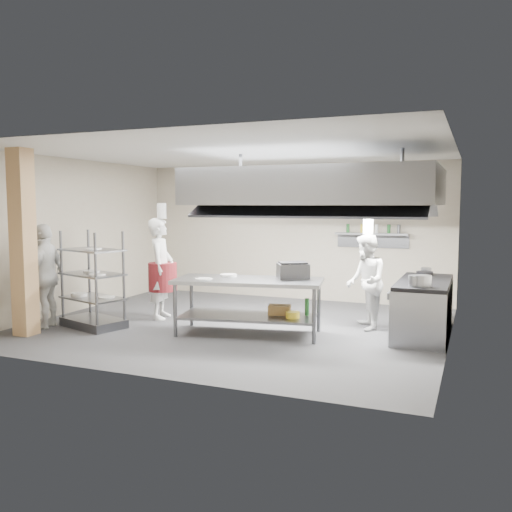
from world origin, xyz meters
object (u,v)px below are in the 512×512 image
at_px(chef_head, 161,269).
at_px(chef_line, 366,282).
at_px(griddle, 293,271).
at_px(pass_rack, 92,279).
at_px(island, 248,307).
at_px(cooking_range, 424,310).
at_px(stockpot, 423,281).
at_px(chef_plating, 46,276).

xyz_separation_m(chef_head, chef_line, (3.68, 0.57, -0.12)).
bearing_deg(griddle, pass_rack, 165.54).
xyz_separation_m(island, chef_line, (1.69, 1.10, 0.36)).
relative_size(island, griddle, 4.82).
distance_m(cooking_range, chef_line, 1.04).
height_order(island, griddle, griddle).
relative_size(chef_line, stockpot, 6.53).
bearing_deg(stockpot, griddle, 177.34).
bearing_deg(chef_plating, chef_head, 119.48).
bearing_deg(cooking_range, chef_line, 174.11).
height_order(chef_line, griddle, chef_line).
height_order(island, chef_head, chef_head).
relative_size(chef_head, griddle, 3.78).
relative_size(pass_rack, cooking_range, 0.83).
xyz_separation_m(cooking_range, stockpot, (0.04, -0.73, 0.57)).
xyz_separation_m(cooking_range, chef_line, (-0.96, 0.10, 0.39)).
bearing_deg(griddle, cooking_range, -12.39).
distance_m(pass_rack, griddle, 3.45).
relative_size(pass_rack, chef_plating, 0.93).
bearing_deg(cooking_range, griddle, -162.61).
relative_size(island, pass_rack, 1.43).
height_order(chef_plating, stockpot, chef_plating).
xyz_separation_m(island, pass_rack, (-2.68, -0.54, 0.38)).
bearing_deg(pass_rack, griddle, 32.17).
relative_size(cooking_range, chef_line, 1.23).
distance_m(chef_head, stockpot, 4.68).
bearing_deg(island, griddle, 19.46).
xyz_separation_m(pass_rack, griddle, (3.32, 0.91, 0.20)).
bearing_deg(chef_plating, griddle, 92.66).
relative_size(cooking_range, stockpot, 8.03).
relative_size(chef_plating, stockpot, 7.18).
xyz_separation_m(chef_head, chef_plating, (-1.45, -1.37, -0.04)).
bearing_deg(island, chef_head, 154.27).
distance_m(chef_line, chef_plating, 5.48).
xyz_separation_m(pass_rack, chef_line, (4.37, 1.64, -0.02)).
height_order(island, pass_rack, pass_rack).
bearing_deg(griddle, stockpot, -32.44).
bearing_deg(stockpot, island, -174.17).
height_order(cooking_range, stockpot, stockpot).
relative_size(chef_head, chef_line, 1.15).
bearing_deg(cooking_range, chef_head, -174.22).
distance_m(pass_rack, chef_head, 1.28).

